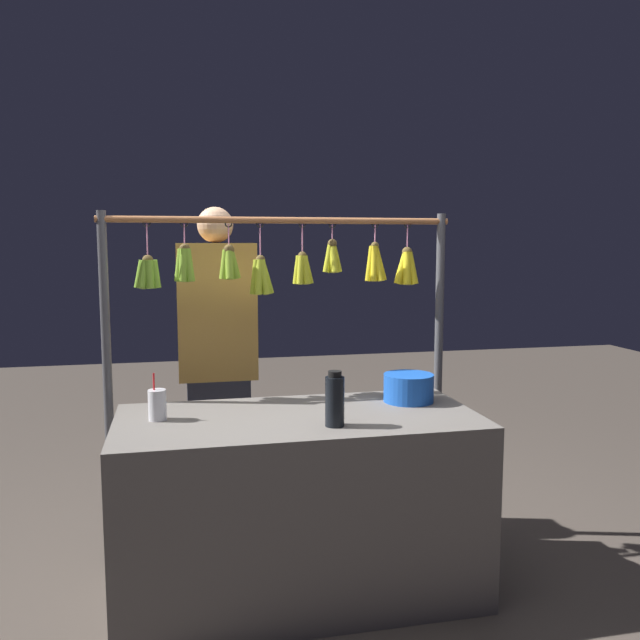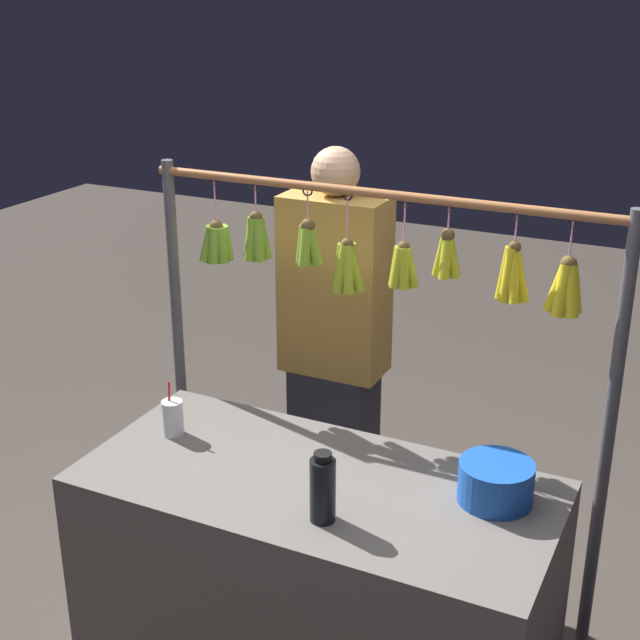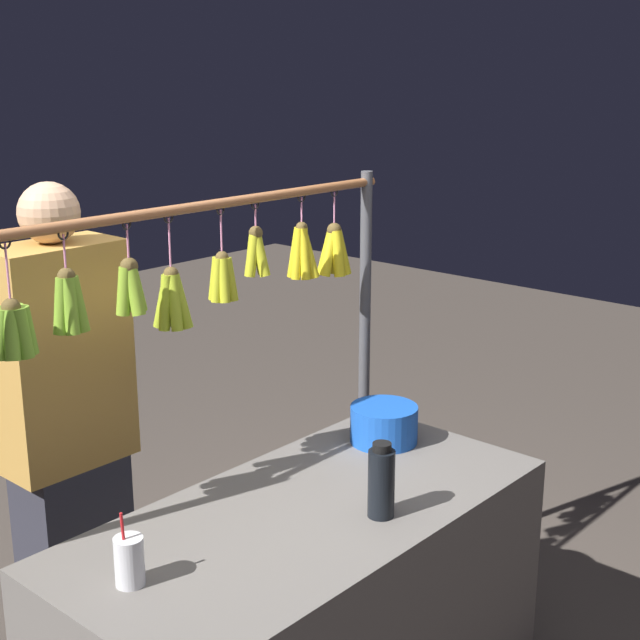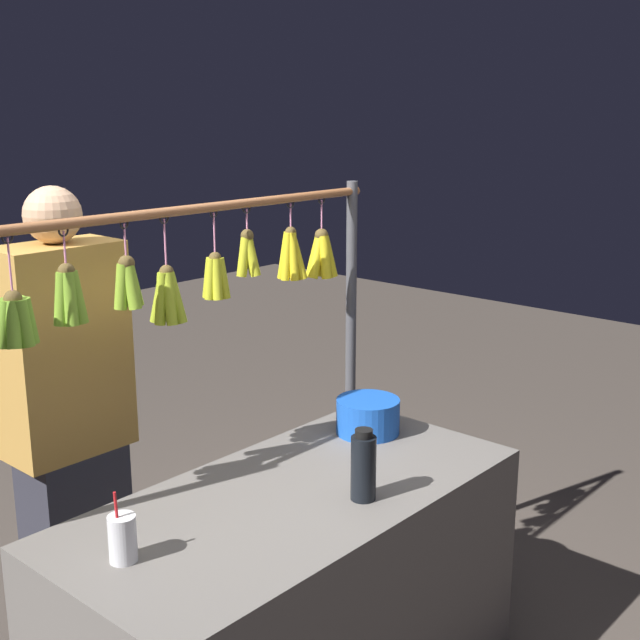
# 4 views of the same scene
# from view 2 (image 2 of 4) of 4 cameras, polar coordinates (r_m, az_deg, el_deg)

# --- Properties ---
(market_counter) EXTENTS (1.58, 0.75, 0.81)m
(market_counter) POSITION_cam_2_polar(r_m,az_deg,el_deg) (3.22, -0.23, -16.32)
(market_counter) COLOR #66605B
(market_counter) RESTS_ON ground
(display_rack) EXTENTS (1.75, 0.13, 1.72)m
(display_rack) POSITION_cam_2_polar(r_m,az_deg,el_deg) (3.17, 3.28, 0.72)
(display_rack) COLOR #4C4C51
(display_rack) RESTS_ON ground
(water_bottle) EXTENTS (0.08, 0.08, 0.23)m
(water_bottle) POSITION_cam_2_polar(r_m,az_deg,el_deg) (2.74, 0.17, -10.65)
(water_bottle) COLOR black
(water_bottle) RESTS_ON market_counter
(blue_bucket) EXTENTS (0.24, 0.24, 0.13)m
(blue_bucket) POSITION_cam_2_polar(r_m,az_deg,el_deg) (2.91, 11.11, -10.07)
(blue_bucket) COLOR blue
(blue_bucket) RESTS_ON market_counter
(drink_cup) EXTENTS (0.08, 0.08, 0.20)m
(drink_cup) POSITION_cam_2_polar(r_m,az_deg,el_deg) (3.28, -9.34, -6.15)
(drink_cup) COLOR silver
(drink_cup) RESTS_ON market_counter
(vendor_person) EXTENTS (0.42, 0.23, 1.76)m
(vendor_person) POSITION_cam_2_polar(r_m,az_deg,el_deg) (3.71, 0.92, -2.64)
(vendor_person) COLOR #2D2D38
(vendor_person) RESTS_ON ground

